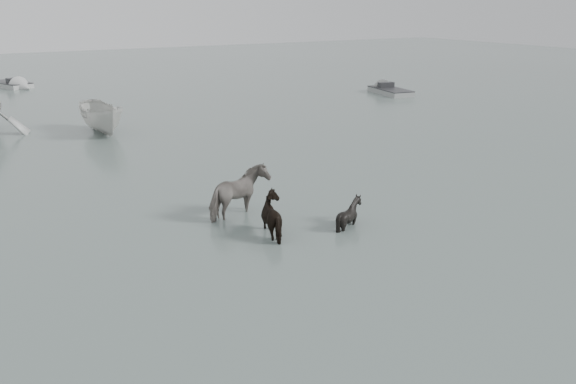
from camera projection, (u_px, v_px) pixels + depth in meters
name	position (u px, v px, depth m)	size (l,w,h in m)	color
ground	(288.00, 255.00, 14.50)	(140.00, 140.00, 0.00)	#4F5E58
pony_pinto	(239.00, 189.00, 16.91)	(0.93, 2.03, 1.72)	black
pony_dark	(278.00, 210.00, 15.67)	(1.37, 1.17, 1.38)	black
pony_black	(349.00, 206.00, 16.22)	(0.97, 1.09, 1.21)	black
boat_small	(102.00, 116.00, 27.76)	(1.65, 4.39, 1.70)	beige
skiff_port	(390.00, 89.00, 39.83)	(5.24, 1.60, 0.75)	gray
skiff_mid	(11.00, 82.00, 43.13)	(5.49, 1.60, 0.75)	#A9ABA9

